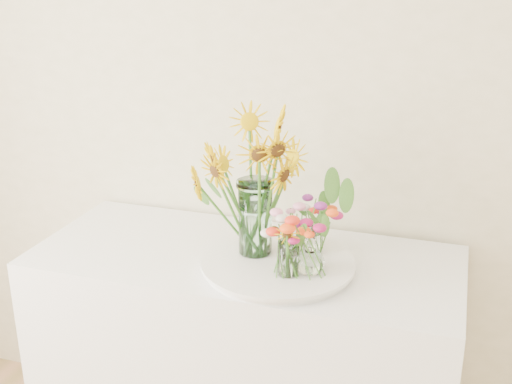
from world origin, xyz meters
TOP-DOWN VIEW (x-y plane):
  - counter at (-0.27, 1.93)m, footprint 1.40×0.60m
  - tray at (-0.13, 1.86)m, footprint 0.46×0.46m
  - mason_jar at (-0.22, 1.90)m, footprint 0.12×0.12m
  - sunflower_bouquet at (-0.22, 1.90)m, footprint 0.77×0.77m
  - small_vase_a at (-0.08, 1.79)m, footprint 0.07×0.07m
  - wildflower_posy_a at (-0.08, 1.79)m, footprint 0.19×0.19m
  - small_vase_b at (-0.02, 1.82)m, footprint 0.10×0.10m
  - wildflower_posy_b at (-0.02, 1.82)m, footprint 0.22×0.22m
  - small_vase_c at (-0.05, 1.97)m, footprint 0.07×0.07m
  - wildflower_posy_c at (-0.05, 1.97)m, footprint 0.20×0.20m

SIDE VIEW (x-z plane):
  - counter at x=-0.27m, z-range 0.00..0.90m
  - tray at x=-0.13m, z-range 0.90..0.92m
  - small_vase_c at x=-0.05m, z-range 0.93..1.03m
  - small_vase_a at x=-0.08m, z-range 0.93..1.04m
  - small_vase_b at x=-0.02m, z-range 0.93..1.05m
  - wildflower_posy_c at x=-0.05m, z-range 0.93..1.12m
  - wildflower_posy_a at x=-0.08m, z-range 0.93..1.13m
  - wildflower_posy_b at x=-0.02m, z-range 0.93..1.14m
  - mason_jar at x=-0.22m, z-range 0.93..1.17m
  - sunflower_bouquet at x=-0.22m, z-range 0.93..1.41m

